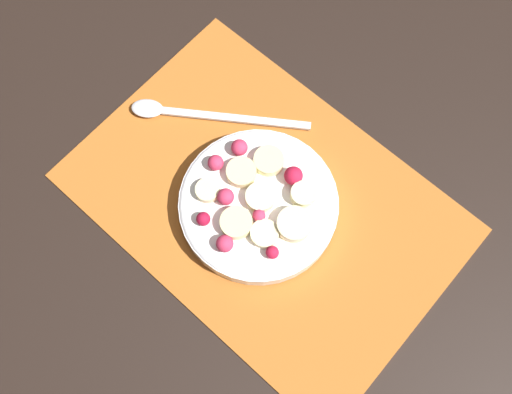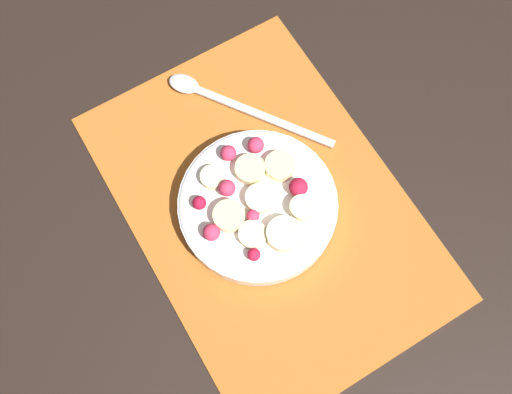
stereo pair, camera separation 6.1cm
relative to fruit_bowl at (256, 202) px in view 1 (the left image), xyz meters
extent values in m
plane|color=black|center=(0.00, 0.01, -0.02)|extent=(3.00, 3.00, 0.00)
cube|color=#B26023|center=(0.00, 0.01, -0.02)|extent=(0.42, 0.29, 0.01)
cylinder|color=white|center=(0.00, 0.00, -0.01)|extent=(0.18, 0.18, 0.02)
torus|color=white|center=(0.00, 0.00, 0.00)|extent=(0.18, 0.18, 0.01)
cylinder|color=white|center=(0.00, 0.00, 0.01)|extent=(0.16, 0.16, 0.00)
cylinder|color=#F4EAB7|center=(0.00, 0.00, 0.01)|extent=(0.04, 0.04, 0.01)
cylinder|color=beige|center=(0.00, -0.04, 0.01)|extent=(0.05, 0.05, 0.01)
cylinder|color=beige|center=(-0.03, 0.01, 0.01)|extent=(0.04, 0.04, 0.01)
cylinder|color=beige|center=(-0.02, 0.04, 0.01)|extent=(0.04, 0.04, 0.01)
cylinder|color=beige|center=(0.03, -0.02, 0.01)|extent=(0.04, 0.04, 0.01)
cylinder|color=beige|center=(0.05, 0.00, 0.02)|extent=(0.05, 0.05, 0.01)
cylinder|color=beige|center=(0.04, 0.04, 0.01)|extent=(0.04, 0.04, 0.01)
cylinder|color=beige|center=(-0.04, -0.03, 0.01)|extent=(0.04, 0.04, 0.01)
sphere|color=#DB3356|center=(-0.02, -0.02, 0.02)|extent=(0.02, 0.02, 0.02)
sphere|color=#DB3356|center=(0.02, -0.01, 0.02)|extent=(0.01, 0.01, 0.01)
sphere|color=#DB3356|center=(-0.05, 0.03, 0.02)|extent=(0.02, 0.02, 0.02)
sphere|color=red|center=(0.01, 0.04, 0.02)|extent=(0.02, 0.02, 0.02)
sphere|color=red|center=(0.05, -0.03, 0.02)|extent=(0.01, 0.01, 0.01)
sphere|color=#DB3356|center=(-0.06, 0.00, 0.02)|extent=(0.02, 0.02, 0.02)
sphere|color=#B21433|center=(-0.03, -0.06, 0.02)|extent=(0.02, 0.02, 0.02)
sphere|color=#DB3356|center=(0.01, -0.06, 0.02)|extent=(0.02, 0.02, 0.02)
cube|color=silver|center=(-0.09, 0.07, -0.01)|extent=(0.15, 0.11, 0.00)
ellipsoid|color=silver|center=(-0.18, 0.00, -0.01)|extent=(0.05, 0.04, 0.01)
camera|label=1|loc=(0.13, -0.15, 0.59)|focal=40.00mm
camera|label=2|loc=(0.17, -0.10, 0.59)|focal=40.00mm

